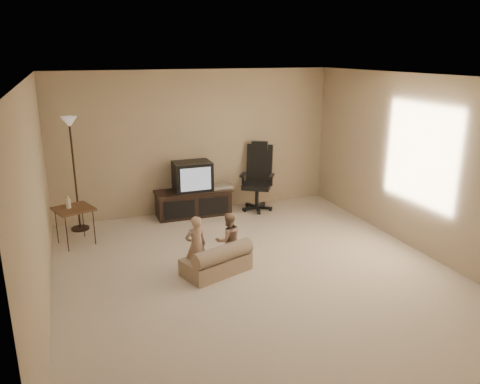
{
  "coord_description": "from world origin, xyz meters",
  "views": [
    {
      "loc": [
        -2.14,
        -5.13,
        2.78
      ],
      "look_at": [
        0.01,
        0.6,
        0.94
      ],
      "focal_mm": 35.0,
      "sensor_mm": 36.0,
      "label": 1
    }
  ],
  "objects_px": {
    "side_table": "(73,209)",
    "child_sofa": "(218,261)",
    "tv_stand": "(194,193)",
    "toddler_right": "(228,240)",
    "floor_lamp": "(72,149)",
    "office_chair": "(258,186)",
    "toddler_left": "(196,245)"
  },
  "relations": [
    {
      "from": "child_sofa",
      "to": "toddler_right",
      "type": "height_order",
      "value": "toddler_right"
    },
    {
      "from": "tv_stand",
      "to": "office_chair",
      "type": "bearing_deg",
      "value": -3.03
    },
    {
      "from": "toddler_right",
      "to": "floor_lamp",
      "type": "bearing_deg",
      "value": -53.09
    },
    {
      "from": "floor_lamp",
      "to": "toddler_right",
      "type": "relative_size",
      "value": 2.4
    },
    {
      "from": "floor_lamp",
      "to": "child_sofa",
      "type": "distance_m",
      "value": 3.04
    },
    {
      "from": "side_table",
      "to": "toddler_left",
      "type": "distance_m",
      "value": 2.15
    },
    {
      "from": "tv_stand",
      "to": "toddler_right",
      "type": "relative_size",
      "value": 1.77
    },
    {
      "from": "toddler_right",
      "to": "office_chair",
      "type": "bearing_deg",
      "value": -125.19
    },
    {
      "from": "tv_stand",
      "to": "side_table",
      "type": "bearing_deg",
      "value": -161.93
    },
    {
      "from": "tv_stand",
      "to": "side_table",
      "type": "xyz_separation_m",
      "value": [
        -2.01,
        -0.63,
        0.15
      ]
    },
    {
      "from": "office_chair",
      "to": "side_table",
      "type": "xyz_separation_m",
      "value": [
        -3.2,
        -0.56,
        0.11
      ]
    },
    {
      "from": "tv_stand",
      "to": "toddler_right",
      "type": "bearing_deg",
      "value": -92.26
    },
    {
      "from": "office_chair",
      "to": "child_sofa",
      "type": "relative_size",
      "value": 1.26
    },
    {
      "from": "side_table",
      "to": "floor_lamp",
      "type": "relative_size",
      "value": 0.42
    },
    {
      "from": "floor_lamp",
      "to": "toddler_left",
      "type": "xyz_separation_m",
      "value": [
        1.35,
        -2.21,
        -0.94
      ]
    },
    {
      "from": "tv_stand",
      "to": "office_chair",
      "type": "relative_size",
      "value": 1.1
    },
    {
      "from": "side_table",
      "to": "toddler_right",
      "type": "height_order",
      "value": "same"
    },
    {
      "from": "floor_lamp",
      "to": "toddler_right",
      "type": "bearing_deg",
      "value": -49.69
    },
    {
      "from": "tv_stand",
      "to": "toddler_right",
      "type": "distance_m",
      "value": 2.17
    },
    {
      "from": "side_table",
      "to": "child_sofa",
      "type": "xyz_separation_m",
      "value": [
        1.7,
        -1.69,
        -0.38
      ]
    },
    {
      "from": "tv_stand",
      "to": "side_table",
      "type": "distance_m",
      "value": 2.11
    },
    {
      "from": "tv_stand",
      "to": "toddler_left",
      "type": "relative_size",
      "value": 1.7
    },
    {
      "from": "tv_stand",
      "to": "toddler_left",
      "type": "bearing_deg",
      "value": -103.79
    },
    {
      "from": "floor_lamp",
      "to": "toddler_left",
      "type": "distance_m",
      "value": 2.75
    },
    {
      "from": "child_sofa",
      "to": "toddler_right",
      "type": "xyz_separation_m",
      "value": [
        0.2,
        0.15,
        0.21
      ]
    },
    {
      "from": "child_sofa",
      "to": "toddler_right",
      "type": "bearing_deg",
      "value": 18.34
    },
    {
      "from": "side_table",
      "to": "child_sofa",
      "type": "bearing_deg",
      "value": -44.89
    },
    {
      "from": "side_table",
      "to": "toddler_left",
      "type": "relative_size",
      "value": 0.97
    },
    {
      "from": "toddler_left",
      "to": "toddler_right",
      "type": "distance_m",
      "value": 0.47
    },
    {
      "from": "toddler_left",
      "to": "office_chair",
      "type": "bearing_deg",
      "value": -136.3
    },
    {
      "from": "child_sofa",
      "to": "side_table",
      "type": "bearing_deg",
      "value": 115.95
    },
    {
      "from": "child_sofa",
      "to": "toddler_right",
      "type": "relative_size",
      "value": 1.28
    }
  ]
}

